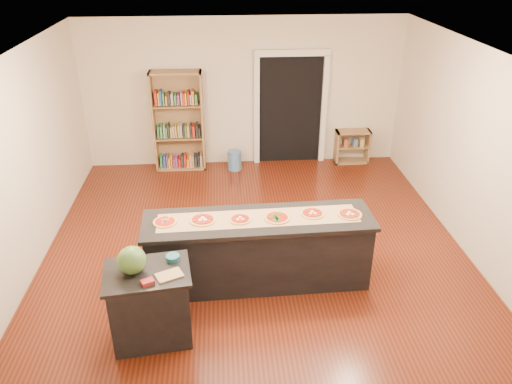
{
  "coord_description": "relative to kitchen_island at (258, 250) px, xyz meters",
  "views": [
    {
      "loc": [
        -0.43,
        -5.71,
        4.06
      ],
      "look_at": [
        0.0,
        0.2,
        1.0
      ],
      "focal_mm": 35.0,
      "sensor_mm": 36.0,
      "label": 1
    }
  ],
  "objects": [
    {
      "name": "room",
      "position": [
        0.01,
        0.41,
        0.92
      ],
      "size": [
        6.0,
        7.0,
        2.8
      ],
      "color": "beige",
      "rests_on": "ground"
    },
    {
      "name": "doorway",
      "position": [
        0.91,
        3.88,
        0.73
      ],
      "size": [
        1.4,
        0.09,
        2.21
      ],
      "color": "black",
      "rests_on": "room"
    },
    {
      "name": "kitchen_island",
      "position": [
        0.0,
        0.0,
        0.0
      ],
      "size": [
        2.86,
        0.77,
        0.94
      ],
      "rotation": [
        0.0,
        0.0,
        0.03
      ],
      "color": "black",
      "rests_on": "ground"
    },
    {
      "name": "side_counter",
      "position": [
        -1.26,
        -0.93,
        -0.02
      ],
      "size": [
        0.91,
        0.66,
        0.9
      ],
      "rotation": [
        0.0,
        0.0,
        0.13
      ],
      "color": "black",
      "rests_on": "ground"
    },
    {
      "name": "bookshelf",
      "position": [
        -1.22,
        3.7,
        0.47
      ],
      "size": [
        0.95,
        0.34,
        1.89
      ],
      "primitive_type": "cube",
      "color": "#967348",
      "rests_on": "ground"
    },
    {
      "name": "low_shelf",
      "position": [
        2.15,
        3.72,
        -0.14
      ],
      "size": [
        0.67,
        0.29,
        0.67
      ],
      "primitive_type": "cube",
      "color": "#967348",
      "rests_on": "ground"
    },
    {
      "name": "waste_bin",
      "position": [
        -0.19,
        3.54,
        -0.29
      ],
      "size": [
        0.26,
        0.26,
        0.38
      ],
      "primitive_type": "cylinder",
      "color": "#4A73A6",
      "rests_on": "ground"
    },
    {
      "name": "kraft_paper",
      "position": [
        -0.0,
        0.01,
        0.47
      ],
      "size": [
        2.5,
        0.53,
        0.0
      ],
      "primitive_type": "cube",
      "rotation": [
        0.0,
        0.0,
        0.03
      ],
      "color": "#A27653",
      "rests_on": "kitchen_island"
    },
    {
      "name": "watermelon",
      "position": [
        -1.4,
        -0.93,
        0.57
      ],
      "size": [
        0.3,
        0.3,
        0.3
      ],
      "primitive_type": "sphere",
      "color": "#144214",
      "rests_on": "side_counter"
    },
    {
      "name": "cutting_board",
      "position": [
        -1.01,
        -1.03,
        0.43
      ],
      "size": [
        0.32,
        0.28,
        0.02
      ],
      "primitive_type": "cube",
      "rotation": [
        0.0,
        0.0,
        0.43
      ],
      "color": "tan",
      "rests_on": "side_counter"
    },
    {
      "name": "package_red",
      "position": [
        -1.22,
        -1.14,
        0.45
      ],
      "size": [
        0.15,
        0.14,
        0.04
      ],
      "primitive_type": "cube",
      "rotation": [
        0.0,
        0.0,
        0.45
      ],
      "color": "maroon",
      "rests_on": "side_counter"
    },
    {
      "name": "package_teal",
      "position": [
        -1.0,
        -0.74,
        0.45
      ],
      "size": [
        0.15,
        0.15,
        0.06
      ],
      "primitive_type": "cylinder",
      "color": "#195966",
      "rests_on": "side_counter"
    },
    {
      "name": "pizza_a",
      "position": [
        -1.14,
        -0.01,
        0.48
      ],
      "size": [
        0.3,
        0.3,
        0.02
      ],
      "color": "tan",
      "rests_on": "kitchen_island"
    },
    {
      "name": "pizza_b",
      "position": [
        -0.69,
        0.01,
        0.48
      ],
      "size": [
        0.33,
        0.33,
        0.02
      ],
      "color": "tan",
      "rests_on": "kitchen_island"
    },
    {
      "name": "pizza_c",
      "position": [
        -0.23,
        -0.01,
        0.48
      ],
      "size": [
        0.27,
        0.27,
        0.02
      ],
      "color": "tan",
      "rests_on": "kitchen_island"
    },
    {
      "name": "pizza_d",
      "position": [
        0.23,
        -0.01,
        0.48
      ],
      "size": [
        0.32,
        0.32,
        0.02
      ],
      "color": "tan",
      "rests_on": "kitchen_island"
    },
    {
      "name": "pizza_e",
      "position": [
        0.68,
        0.07,
        0.48
      ],
      "size": [
        0.29,
        0.29,
        0.02
      ],
      "color": "tan",
      "rests_on": "kitchen_island"
    },
    {
      "name": "pizza_f",
      "position": [
        1.14,
        0.01,
        0.48
      ],
      "size": [
        0.31,
        0.31,
        0.02
      ],
      "color": "tan",
      "rests_on": "kitchen_island"
    }
  ]
}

